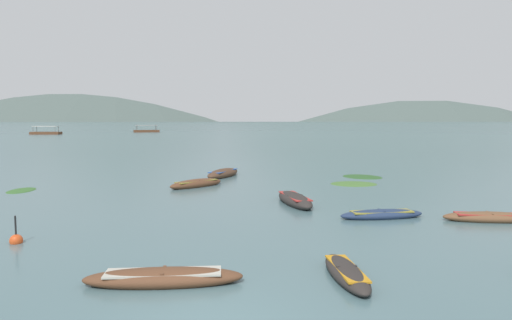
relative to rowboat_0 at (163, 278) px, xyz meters
The scene contains 17 objects.
ground_plane 1497.50m from the rowboat_0, 89.95° to the left, with size 6000.00×6000.00×0.00m, color slate.
mountain_1 1428.09m from the rowboat_0, 101.48° to the left, with size 998.40×998.40×227.09m, color #4C5B56.
mountain_2 1589.63m from the rowboat_0, 71.22° to the left, with size 1217.00×1217.00×401.08m, color #4C5B56.
mountain_3 2070.43m from the rowboat_0, 58.66° to the left, with size 819.58×819.58×271.77m, color #4C5B56.
rowboat_0 is the anchor object (origin of this frame).
rowboat_1 17.10m from the rowboat_0, 89.30° to the left, with size 3.65×3.33×0.60m.
rowboat_2 22.24m from the rowboat_0, 84.90° to the left, with size 3.10×4.50×0.72m.
rowboat_3 11.02m from the rowboat_0, 40.51° to the left, with size 3.72×1.22×0.46m.
rowboat_4 14.00m from the rowboat_0, 26.05° to the left, with size 3.86×1.66×0.49m.
rowboat_6 11.98m from the rowboat_0, 63.86° to the left, with size 1.68×4.30×0.66m.
rowboat_7 4.75m from the rowboat_0, ahead, with size 0.83×3.13×0.45m.
ferry_1 134.05m from the rowboat_0, 110.30° to the left, with size 8.52×3.73×2.54m.
ferry_2 148.44m from the rowboat_0, 98.20° to the left, with size 8.82×5.18×2.54m.
mooring_buoy 6.95m from the rowboat_0, 140.65° to the left, with size 0.43×0.43×1.07m.
weed_patch_0 24.22m from the rowboat_0, 60.07° to the left, with size 3.08×2.53×0.14m, color #2D5628.
weed_patch_3 20.25m from the rowboat_0, 59.30° to the left, with size 2.99×2.57×0.14m, color #477033.
weed_patch_4 19.26m from the rowboat_0, 121.24° to the left, with size 2.45×1.39×0.14m, color #38662D.
Camera 1 is at (0.05, -9.05, 4.15)m, focal length 32.39 mm.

